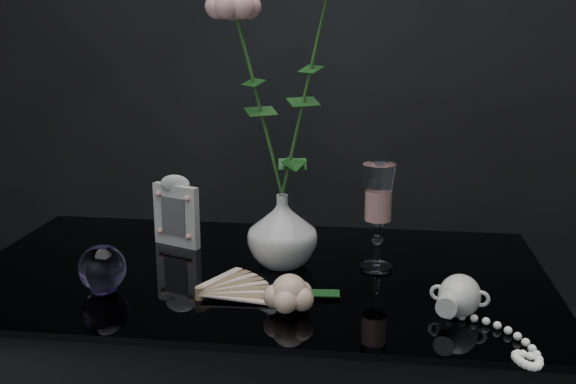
% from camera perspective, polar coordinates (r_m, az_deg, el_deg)
% --- Properties ---
extents(vase, '(0.16, 0.16, 0.14)m').
position_cam_1_polar(vase, '(1.25, -0.48, -3.27)').
color(vase, silver).
rests_on(vase, table).
extents(wine_glass, '(0.07, 0.07, 0.20)m').
position_cam_1_polar(wine_glass, '(1.23, 7.62, -2.14)').
color(wine_glass, white).
rests_on(wine_glass, table).
extents(picture_frame, '(0.13, 0.12, 0.15)m').
position_cam_1_polar(picture_frame, '(1.38, -9.44, -1.55)').
color(picture_frame, silver).
rests_on(picture_frame, table).
extents(paperweight, '(0.08, 0.08, 0.08)m').
position_cam_1_polar(paperweight, '(1.18, -15.45, -6.23)').
color(paperweight, '#8F76BF').
rests_on(paperweight, table).
extents(paper_fan, '(0.29, 0.26, 0.03)m').
position_cam_1_polar(paper_fan, '(1.13, -7.51, -8.39)').
color(paper_fan, '#F2E2C1').
rests_on(paper_fan, table).
extents(loose_rose, '(0.20, 0.22, 0.06)m').
position_cam_1_polar(loose_rose, '(1.07, 0.13, -8.54)').
color(loose_rose, beige).
rests_on(loose_rose, table).
extents(pearl_jar, '(0.28, 0.28, 0.07)m').
position_cam_1_polar(pearl_jar, '(1.09, 14.33, -8.35)').
color(pearl_jar, white).
rests_on(pearl_jar, table).
extents(roses, '(0.25, 0.11, 0.47)m').
position_cam_1_polar(roses, '(1.19, -0.23, 10.10)').
color(roses, '#FFADA7').
rests_on(roses, vase).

